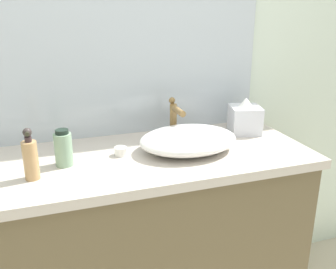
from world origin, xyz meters
TOP-DOWN VIEW (x-y plane):
  - bathroom_wall_rear at (0.00, 0.73)m, footprint 6.00×0.06m
  - vanity_counter at (0.10, 0.41)m, footprint 1.31×0.55m
  - wall_mirror_panel at (0.10, 0.69)m, footprint 1.21×0.01m
  - sink_basin at (0.28, 0.40)m, footprint 0.39×0.30m
  - faucet at (0.28, 0.56)m, footprint 0.03×0.15m
  - soap_dispenser at (-0.31, 0.33)m, footprint 0.05×0.05m
  - lotion_bottle at (-0.20, 0.41)m, footprint 0.06×0.06m
  - tissue_box at (0.60, 0.53)m, footprint 0.16×0.16m
  - candle_jar at (0.01, 0.44)m, footprint 0.05×0.05m

SIDE VIEW (x-z plane):
  - vanity_counter at x=0.10m, z-range 0.00..0.86m
  - candle_jar at x=0.01m, z-range 0.86..0.89m
  - sink_basin at x=0.28m, z-range 0.86..0.95m
  - lotion_bottle at x=-0.20m, z-range 0.85..0.99m
  - tissue_box at x=0.60m, z-range 0.84..1.01m
  - soap_dispenser at x=-0.31m, z-range 0.84..1.02m
  - faucet at x=0.28m, z-range 0.87..1.04m
  - bathroom_wall_rear at x=0.00m, z-range 0.00..2.60m
  - wall_mirror_panel at x=0.10m, z-range 0.86..1.99m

